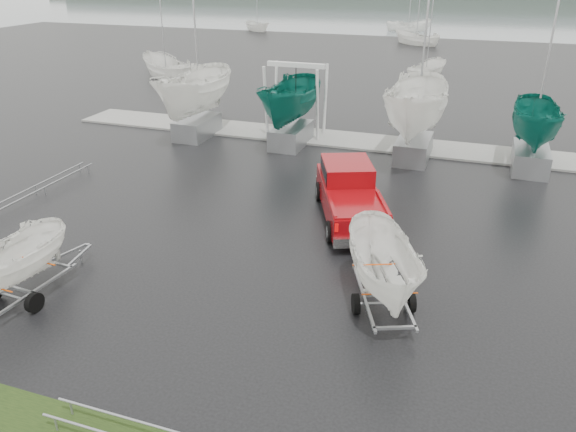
{
  "coord_description": "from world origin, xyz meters",
  "views": [
    {
      "loc": [
        8.52,
        -16.7,
        9.3
      ],
      "look_at": [
        2.73,
        -0.08,
        1.2
      ],
      "focal_mm": 35.0,
      "sensor_mm": 36.0,
      "label": 1
    }
  ],
  "objects_px": {
    "pickup_truck": "(349,191)",
    "trailer_parked": "(3,226)",
    "trailer_hitched": "(389,220)",
    "boat_hoist": "(296,89)"
  },
  "relations": [
    {
      "from": "trailer_hitched",
      "to": "trailer_parked",
      "type": "height_order",
      "value": "trailer_hitched"
    },
    {
      "from": "trailer_hitched",
      "to": "trailer_parked",
      "type": "bearing_deg",
      "value": 175.25
    },
    {
      "from": "pickup_truck",
      "to": "trailer_hitched",
      "type": "height_order",
      "value": "trailer_hitched"
    },
    {
      "from": "pickup_truck",
      "to": "boat_hoist",
      "type": "distance_m",
      "value": 11.32
    },
    {
      "from": "pickup_truck",
      "to": "trailer_parked",
      "type": "xyz_separation_m",
      "value": [
        -7.74,
        -9.23,
        1.48
      ]
    },
    {
      "from": "pickup_truck",
      "to": "trailer_hitched",
      "type": "relative_size",
      "value": 1.21
    },
    {
      "from": "trailer_hitched",
      "to": "boat_hoist",
      "type": "relative_size",
      "value": 1.27
    },
    {
      "from": "pickup_truck",
      "to": "trailer_parked",
      "type": "bearing_deg",
      "value": -152.24
    },
    {
      "from": "trailer_parked",
      "to": "boat_hoist",
      "type": "bearing_deg",
      "value": 86.76
    },
    {
      "from": "trailer_parked",
      "to": "boat_hoist",
      "type": "xyz_separation_m",
      "value": [
        2.27,
        19.01,
        0.15
      ]
    }
  ]
}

